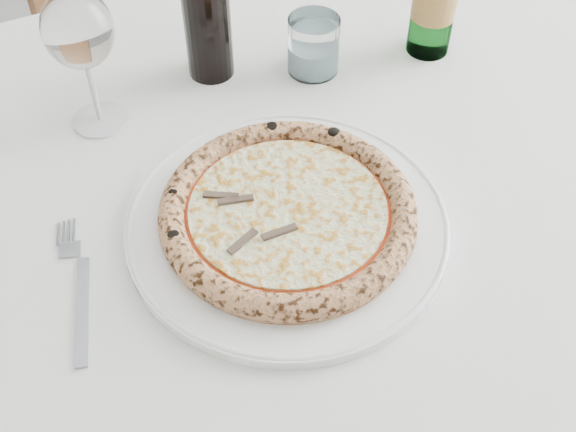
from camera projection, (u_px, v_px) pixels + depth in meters
name	position (u px, v px, depth m)	size (l,w,h in m)	color
floor	(198.00, 377.00, 1.55)	(5.00, 6.00, 0.02)	gray
dining_table	(262.00, 213.00, 0.94)	(1.66, 1.10, 0.76)	brown
chair_far	(155.00, 4.00, 1.53)	(0.56, 0.56, 0.93)	brown
plate	(288.00, 223.00, 0.81)	(0.36, 0.36, 0.02)	white
pizza	(288.00, 212.00, 0.80)	(0.29, 0.29, 0.03)	tan
fork	(78.00, 290.00, 0.76)	(0.04, 0.19, 0.00)	gray
wine_glass	(78.00, 32.00, 0.84)	(0.08, 0.08, 0.19)	silver
tumbler	(313.00, 48.00, 0.99)	(0.07, 0.07, 0.08)	white
wine_bottle	(205.00, 2.00, 0.93)	(0.06, 0.06, 0.26)	black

